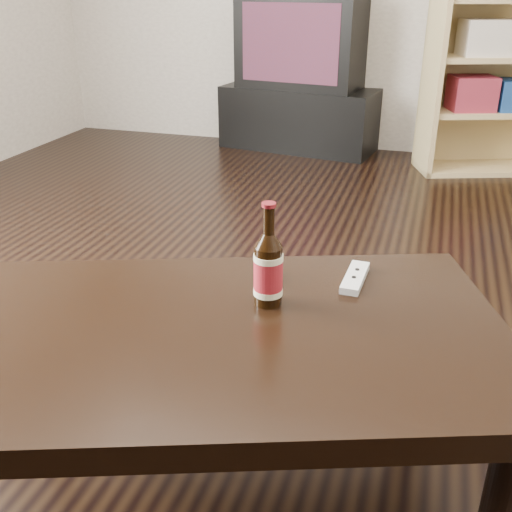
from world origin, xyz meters
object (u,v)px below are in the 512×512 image
(coffee_table, at_px, (227,351))
(beer_bottle, at_px, (268,269))
(tv_stand, at_px, (302,117))
(bookshelf, at_px, (491,52))
(phone, at_px, (269,276))
(remote, at_px, (355,278))
(tv, at_px, (304,40))

(coffee_table, relative_size, beer_bottle, 5.65)
(tv_stand, height_order, bookshelf, bookshelf)
(tv_stand, bearing_deg, phone, -70.06)
(bookshelf, height_order, remote, bookshelf)
(phone, distance_m, remote, 0.22)
(tv, relative_size, remote, 5.51)
(coffee_table, bearing_deg, remote, 52.22)
(bookshelf, bearing_deg, coffee_table, -120.91)
(phone, xyz_separation_m, remote, (0.22, 0.05, 0.00))
(remote, bearing_deg, tv, 107.72)
(tv_stand, distance_m, remote, 3.22)
(phone, bearing_deg, tv, 95.58)
(tv, bearing_deg, beer_bottle, -69.92)
(tv, distance_m, phone, 3.22)
(tv, xyz_separation_m, beer_bottle, (0.67, -3.27, -0.22))
(bookshelf, height_order, phone, bookshelf)
(phone, relative_size, remote, 0.56)
(tv, distance_m, coffee_table, 3.48)
(beer_bottle, xyz_separation_m, phone, (-0.03, 0.12, -0.08))
(beer_bottle, relative_size, remote, 1.49)
(bookshelf, relative_size, remote, 8.57)
(tv, height_order, remote, tv)
(beer_bottle, bearing_deg, tv_stand, 101.54)
(tv_stand, distance_m, beer_bottle, 3.35)
(coffee_table, xyz_separation_m, remote, (0.24, 0.31, 0.07))
(tv, bearing_deg, phone, -70.05)
(remote, bearing_deg, bookshelf, 84.06)
(coffee_table, bearing_deg, phone, 84.31)
(bookshelf, xyz_separation_m, phone, (-0.63, -2.90, -0.28))
(tv_stand, distance_m, tv, 0.55)
(tv_stand, xyz_separation_m, bookshelf, (1.26, -0.25, 0.53))
(tv_stand, height_order, phone, phone)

